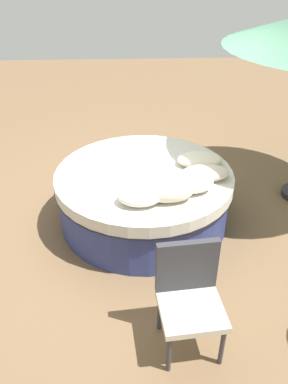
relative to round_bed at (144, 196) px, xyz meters
name	(u,v)px	position (x,y,z in m)	size (l,w,h in m)	color
ground_plane	(144,219)	(0.00, 0.00, -0.35)	(16.00, 16.00, 0.00)	brown
round_bed	(144,196)	(0.00, 0.00, 0.00)	(2.12, 2.12, 0.68)	navy
throw_pillow_0	(140,196)	(-0.07, -0.63, 0.42)	(0.47, 0.34, 0.18)	white
throw_pillow_1	(168,191)	(0.22, -0.59, 0.44)	(0.53, 0.30, 0.21)	beige
throw_pillow_2	(189,183)	(0.47, -0.42, 0.44)	(0.52, 0.33, 0.21)	white
throw_pillow_3	(205,173)	(0.69, -0.18, 0.41)	(0.55, 0.30, 0.16)	beige
throw_pillow_4	(199,160)	(0.68, 0.16, 0.41)	(0.54, 0.36, 0.15)	beige
patio_chair	(189,291)	(0.29, -1.76, 0.21)	(0.57, 0.55, 0.98)	#333338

